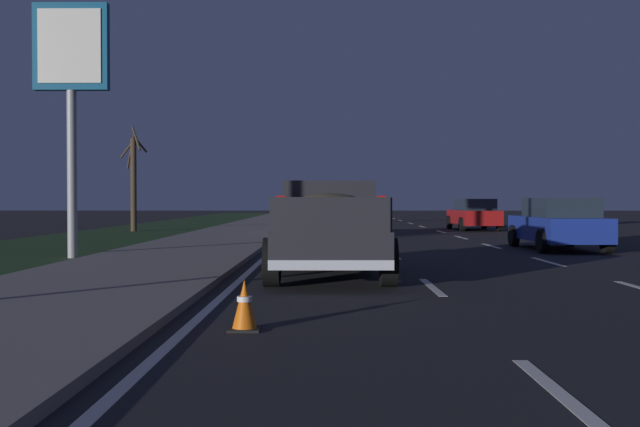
% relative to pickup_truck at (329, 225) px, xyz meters
% --- Properties ---
extents(ground, '(144.00, 144.00, 0.00)m').
position_rel_pickup_truck_xyz_m(ground, '(13.80, -3.50, -0.98)').
color(ground, black).
extents(sidewalk_shoulder, '(108.00, 4.00, 0.12)m').
position_rel_pickup_truck_xyz_m(sidewalk_shoulder, '(13.80, 3.95, -0.92)').
color(sidewalk_shoulder, slate).
rests_on(sidewalk_shoulder, ground).
extents(grass_verge, '(108.00, 6.00, 0.01)m').
position_rel_pickup_truck_xyz_m(grass_verge, '(13.80, 8.95, -0.98)').
color(grass_verge, '#1E3819').
rests_on(grass_verge, ground).
extents(lane_markings, '(108.00, 7.04, 0.01)m').
position_rel_pickup_truck_xyz_m(lane_markings, '(17.24, -0.48, -0.98)').
color(lane_markings, silver).
rests_on(lane_markings, ground).
extents(pickup_truck, '(5.44, 2.31, 1.87)m').
position_rel_pickup_truck_xyz_m(pickup_truck, '(0.00, 0.00, 0.00)').
color(pickup_truck, '#232328').
rests_on(pickup_truck, ground).
extents(sedan_red, '(4.45, 2.10, 1.54)m').
position_rel_pickup_truck_xyz_m(sedan_red, '(21.11, -7.18, -0.20)').
color(sedan_red, maroon).
rests_on(sedan_red, ground).
extents(sedan_white, '(4.45, 2.10, 1.54)m').
position_rel_pickup_truck_xyz_m(sedan_white, '(15.11, -0.01, -0.20)').
color(sedan_white, silver).
rests_on(sedan_white, ground).
extents(sedan_blue, '(4.41, 2.04, 1.54)m').
position_rel_pickup_truck_xyz_m(sedan_blue, '(7.26, -6.85, -0.20)').
color(sedan_blue, navy).
rests_on(sedan_blue, ground).
extents(gas_price_sign, '(0.27, 1.90, 6.47)m').
position_rel_pickup_truck_xyz_m(gas_price_sign, '(4.03, 6.54, 3.86)').
color(gas_price_sign, '#99999E').
rests_on(gas_price_sign, ground).
extents(bare_tree_far, '(1.91, 1.31, 4.96)m').
position_rel_pickup_truck_xyz_m(bare_tree_far, '(19.55, 9.21, 1.46)').
color(bare_tree_far, '#423323').
rests_on(bare_tree_far, ground).
extents(traffic_cone_near, '(0.36, 0.36, 0.58)m').
position_rel_pickup_truck_xyz_m(traffic_cone_near, '(-5.95, 0.97, -0.70)').
color(traffic_cone_near, black).
rests_on(traffic_cone_near, ground).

